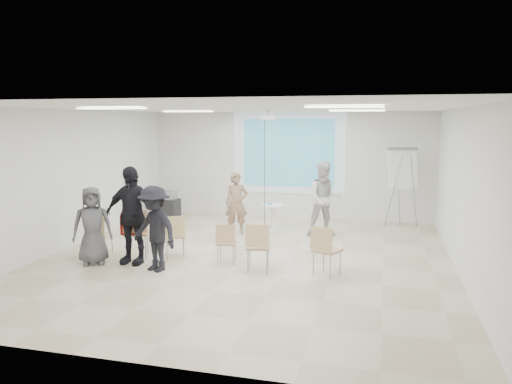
% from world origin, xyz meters
% --- Properties ---
extents(floor, '(8.00, 9.00, 0.10)m').
position_xyz_m(floor, '(0.00, 0.00, -0.05)').
color(floor, beige).
rests_on(floor, ground).
extents(ceiling, '(8.00, 9.00, 0.10)m').
position_xyz_m(ceiling, '(0.00, 0.00, 3.05)').
color(ceiling, white).
rests_on(ceiling, wall_back).
extents(wall_back, '(8.00, 0.10, 3.00)m').
position_xyz_m(wall_back, '(0.00, 4.55, 1.50)').
color(wall_back, silver).
rests_on(wall_back, floor).
extents(wall_left, '(0.10, 9.00, 3.00)m').
position_xyz_m(wall_left, '(-4.05, 0.00, 1.50)').
color(wall_left, silver).
rests_on(wall_left, floor).
extents(wall_right, '(0.10, 9.00, 3.00)m').
position_xyz_m(wall_right, '(4.05, 0.00, 1.50)').
color(wall_right, silver).
rests_on(wall_right, floor).
extents(projection_halo, '(3.20, 0.01, 2.30)m').
position_xyz_m(projection_halo, '(0.00, 4.49, 1.85)').
color(projection_halo, silver).
rests_on(projection_halo, wall_back).
extents(projection_image, '(2.60, 0.01, 1.90)m').
position_xyz_m(projection_image, '(0.00, 4.47, 1.85)').
color(projection_image, teal).
rests_on(projection_image, wall_back).
extents(pedestal_table, '(0.68, 0.68, 0.71)m').
position_xyz_m(pedestal_table, '(-0.01, 2.52, 0.39)').
color(pedestal_table, silver).
rests_on(pedestal_table, floor).
extents(player_left, '(0.73, 0.60, 1.72)m').
position_xyz_m(player_left, '(-0.82, 2.08, 0.86)').
color(player_left, '#99795E').
rests_on(player_left, floor).
extents(player_right, '(1.13, 1.00, 1.98)m').
position_xyz_m(player_right, '(1.27, 2.50, 0.99)').
color(player_right, silver).
rests_on(player_right, floor).
extents(controller_left, '(0.07, 0.11, 0.04)m').
position_xyz_m(controller_left, '(-0.64, 2.33, 1.13)').
color(controller_left, white).
rests_on(controller_left, player_left).
extents(controller_right, '(0.06, 0.11, 0.04)m').
position_xyz_m(controller_right, '(1.09, 2.75, 1.33)').
color(controller_right, silver).
rests_on(controller_right, player_right).
extents(chair_far_left, '(0.39, 0.42, 0.81)m').
position_xyz_m(chair_far_left, '(-3.02, -0.44, 0.48)').
color(chair_far_left, tan).
rests_on(chair_far_left, floor).
extents(chair_left_mid, '(0.62, 0.64, 1.01)m').
position_xyz_m(chair_left_mid, '(-2.15, -0.50, 0.59)').
color(chair_left_mid, tan).
rests_on(chair_left_mid, floor).
extents(chair_left_inner, '(0.56, 0.57, 0.88)m').
position_xyz_m(chair_left_inner, '(-1.41, -0.27, 0.52)').
color(chair_left_inner, tan).
rests_on(chair_left_inner, floor).
extents(chair_center, '(0.43, 0.46, 0.80)m').
position_xyz_m(chair_center, '(-0.28, -0.43, 0.47)').
color(chair_center, tan).
rests_on(chair_center, floor).
extents(chair_right_inner, '(0.50, 0.53, 0.92)m').
position_xyz_m(chair_right_inner, '(0.45, -0.81, 0.54)').
color(chair_right_inner, tan).
rests_on(chair_right_inner, floor).
extents(chair_right_far, '(0.58, 0.60, 0.92)m').
position_xyz_m(chair_right_far, '(1.65, -0.73, 0.54)').
color(chair_right_far, tan).
rests_on(chair_right_far, floor).
extents(red_jacket, '(0.43, 0.24, 0.40)m').
position_xyz_m(red_jacket, '(-2.18, -0.63, 0.72)').
color(red_jacket, '#A21B13').
rests_on(red_jacket, chair_left_mid).
extents(laptop, '(0.39, 0.35, 0.03)m').
position_xyz_m(laptop, '(-1.44, -0.18, 0.47)').
color(laptop, black).
rests_on(laptop, chair_left_inner).
extents(audience_left, '(1.31, 0.83, 2.18)m').
position_xyz_m(audience_left, '(-2.07, -0.82, 1.09)').
color(audience_left, black).
rests_on(audience_left, floor).
extents(audience_mid, '(1.32, 1.04, 1.80)m').
position_xyz_m(audience_mid, '(-1.42, -1.17, 0.90)').
color(audience_mid, black).
rests_on(audience_mid, floor).
extents(audience_outer, '(0.99, 0.89, 1.69)m').
position_xyz_m(audience_outer, '(-2.78, -1.06, 0.85)').
color(audience_outer, '#545358').
rests_on(audience_outer, floor).
extents(flipchart_easel, '(0.86, 0.68, 2.08)m').
position_xyz_m(flipchart_easel, '(3.09, 3.87, 1.53)').
color(flipchart_easel, '#92949A').
rests_on(flipchart_easel, floor).
extents(av_cart, '(0.58, 0.49, 0.79)m').
position_xyz_m(av_cart, '(-3.22, 3.47, 0.36)').
color(av_cart, black).
rests_on(av_cart, floor).
extents(ceiling_projector, '(0.30, 0.25, 3.00)m').
position_xyz_m(ceiling_projector, '(0.10, 1.49, 2.69)').
color(ceiling_projector, white).
rests_on(ceiling_projector, ceiling).
extents(fluor_panel_nw, '(1.20, 0.30, 0.02)m').
position_xyz_m(fluor_panel_nw, '(-2.00, 2.00, 2.97)').
color(fluor_panel_nw, white).
rests_on(fluor_panel_nw, ceiling).
extents(fluor_panel_ne, '(1.20, 0.30, 0.02)m').
position_xyz_m(fluor_panel_ne, '(2.00, 2.00, 2.97)').
color(fluor_panel_ne, white).
rests_on(fluor_panel_ne, ceiling).
extents(fluor_panel_sw, '(1.20, 0.30, 0.02)m').
position_xyz_m(fluor_panel_sw, '(-2.00, -1.50, 2.97)').
color(fluor_panel_sw, white).
rests_on(fluor_panel_sw, ceiling).
extents(fluor_panel_se, '(1.20, 0.30, 0.02)m').
position_xyz_m(fluor_panel_se, '(2.00, -1.50, 2.97)').
color(fluor_panel_se, white).
rests_on(fluor_panel_se, ceiling).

